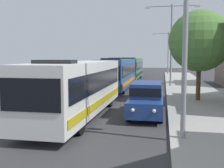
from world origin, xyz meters
TOP-DOWN VIEW (x-y plane):
  - bus_lead at (-1.30, 13.44)m, footprint 2.58×11.46m
  - bus_second_in_line at (-1.30, 26.11)m, footprint 2.58×10.94m
  - bus_middle at (-1.30, 38.34)m, footprint 2.58×10.69m
  - white_suv at (2.40, 14.27)m, footprint 1.86×5.07m
  - box_truck_oncoming at (-4.60, 45.89)m, footprint 2.35×8.44m
  - streetlamp_near at (4.10, 9.81)m, footprint 6.51×0.28m
  - streetlamp_mid at (4.10, 29.56)m, footprint 5.81×0.28m
  - streetlamp_far at (4.10, 49.32)m, footprint 5.63×0.28m
  - roadside_tree at (5.85, 19.68)m, footprint 4.45×4.45m

SIDE VIEW (x-z plane):
  - white_suv at x=2.40m, z-range 0.08..1.98m
  - bus_middle at x=-1.30m, z-range 0.08..3.29m
  - bus_second_in_line at x=-1.30m, z-range 0.09..3.30m
  - bus_lead at x=-1.30m, z-range 0.09..3.30m
  - box_truck_oncoming at x=-4.60m, z-range 0.14..3.29m
  - roadside_tree at x=5.85m, z-range 1.19..7.74m
  - streetlamp_far at x=4.10m, z-range 1.03..8.56m
  - streetlamp_near at x=4.10m, z-range 1.10..8.92m
  - streetlamp_mid at x=4.10m, z-range 1.09..9.91m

